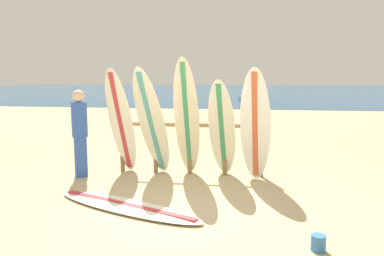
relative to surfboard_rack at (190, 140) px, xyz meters
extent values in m
plane|color=tan|center=(0.18, -2.30, -0.70)|extent=(120.00, 120.00, 0.00)
cube|color=navy|center=(0.18, 55.70, -0.70)|extent=(120.00, 80.00, 0.01)
cylinder|color=olive|center=(-1.44, 0.00, -0.12)|extent=(0.09, 0.09, 1.16)
cylinder|color=olive|center=(-0.72, 0.00, -0.12)|extent=(0.09, 0.09, 1.16)
cylinder|color=olive|center=(0.00, 0.00, -0.12)|extent=(0.09, 0.09, 1.16)
cylinder|color=olive|center=(0.72, 0.00, -0.12)|extent=(0.09, 0.09, 1.16)
cylinder|color=olive|center=(1.44, 0.00, -0.12)|extent=(0.09, 0.09, 1.16)
cylinder|color=olive|center=(0.00, 0.00, 0.30)|extent=(2.97, 0.08, 0.08)
ellipsoid|color=white|center=(-1.33, -0.31, 0.37)|extent=(0.61, 0.90, 2.15)
cube|color=#B73338|center=(-1.33, -0.31, 0.37)|extent=(0.19, 0.79, 1.99)
ellipsoid|color=silver|center=(-0.67, -0.43, 0.38)|extent=(0.75, 1.19, 2.16)
cube|color=teal|center=(-0.67, -0.43, 0.38)|extent=(0.30, 1.03, 2.00)
ellipsoid|color=beige|center=(0.00, -0.35, 0.47)|extent=(0.49, 1.00, 2.34)
cube|color=#388C59|center=(0.00, -0.35, 0.47)|extent=(0.09, 0.94, 2.16)
ellipsoid|color=silver|center=(0.67, -0.27, 0.27)|extent=(0.62, 0.95, 1.94)
cube|color=#388C59|center=(0.67, -0.27, 0.27)|extent=(0.19, 0.85, 1.79)
ellipsoid|color=white|center=(1.30, -0.42, 0.37)|extent=(0.65, 0.64, 2.15)
cube|color=#CC5933|center=(1.30, -0.42, 0.37)|extent=(0.19, 0.53, 1.98)
ellipsoid|color=silver|center=(-0.62, -2.14, -0.67)|extent=(2.68, 1.52, 0.07)
cube|color=#B73338|center=(-0.62, -2.14, -0.67)|extent=(2.31, 1.00, 0.08)
cube|color=#3359B2|center=(-2.09, -0.57, -0.30)|extent=(0.27, 0.25, 0.81)
cube|color=#3359B2|center=(-2.09, -0.57, 0.45)|extent=(0.33, 0.30, 0.68)
sphere|color=beige|center=(-2.09, -0.57, 0.90)|extent=(0.23, 0.23, 0.23)
cube|color=silver|center=(1.16, 25.67, -0.52)|extent=(2.04, 2.58, 0.35)
cube|color=silver|center=(1.16, 25.67, -0.16)|extent=(1.04, 1.10, 0.36)
cylinder|color=#3372B2|center=(1.99, -3.10, -0.61)|extent=(0.17, 0.17, 0.18)
camera|label=1|loc=(1.18, -7.19, 1.24)|focal=34.06mm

